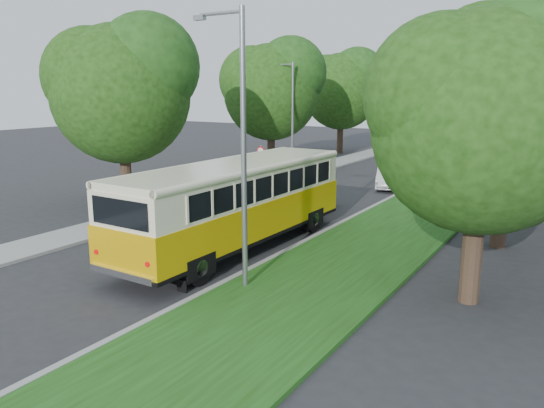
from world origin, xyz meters
The scene contains 13 objects.
ground centered at (0.00, 0.00, 0.00)m, with size 120.00×120.00×0.00m, color #29292B.
curb centered at (3.60, 5.00, 0.07)m, with size 0.20×70.00×0.15m, color gray.
grass_verge centered at (5.95, 5.00, 0.07)m, with size 4.50×70.00×0.13m, color #214412.
sidewalk centered at (-4.80, 5.00, 0.06)m, with size 2.20×70.00×0.12m, color gray.
treeline centered at (3.15, 17.99, 5.93)m, with size 24.27×41.91×9.46m.
lamppost_near centered at (4.21, -2.50, 4.37)m, with size 1.71×0.16×8.00m.
lamppost_far centered at (-4.70, 16.00, 4.12)m, with size 1.71×0.16×7.50m.
warning_sign centered at (-4.50, 11.98, 1.71)m, with size 0.56×0.10×2.50m.
vintage_bus centered at (1.77, 0.64, 1.64)m, with size 2.85×11.07×3.29m, color #E0A807, non-canonical shape.
car_silver centered at (1.16, 7.85, 0.64)m, with size 1.50×3.74×1.27m, color silver.
car_white centered at (2.33, 15.62, 0.68)m, with size 1.45×4.15×1.37m, color white.
car_blue centered at (3.00, 23.02, 0.74)m, with size 2.08×5.11×1.48m, color #12244F.
car_grey centered at (1.36, 24.51, 0.67)m, with size 2.23×4.83×1.34m, color #575B5F.
Camera 1 is at (12.79, -14.73, 5.85)m, focal length 35.00 mm.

